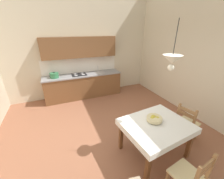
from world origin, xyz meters
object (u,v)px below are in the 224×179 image
dining_chair_camera_side (190,177)px  pendant_lamp (172,60)px  kitchen_cabinetry (83,75)px  fruit_bowl (154,119)px  dining_table (156,129)px  dining_chair_window_side (187,123)px

dining_chair_camera_side → pendant_lamp: (0.22, 0.92, 1.53)m
kitchen_cabinetry → dining_chair_camera_side: bearing=-80.8°
kitchen_cabinetry → fruit_bowl: kitchen_cabinetry is taller
kitchen_cabinetry → pendant_lamp: bearing=-74.7°
kitchen_cabinetry → pendant_lamp: size_ratio=3.51×
dining_chair_camera_side → fruit_bowl: (0.07, 0.97, 0.37)m
dining_chair_camera_side → pendant_lamp: bearing=76.8°
dining_table → dining_chair_camera_side: dining_chair_camera_side is taller
dining_chair_camera_side → pendant_lamp: pendant_lamp is taller
dining_chair_window_side → dining_chair_camera_side: size_ratio=1.00×
kitchen_cabinetry → dining_chair_camera_side: (0.68, -4.19, -0.41)m
dining_chair_camera_side → fruit_bowl: bearing=86.0°
dining_table → pendant_lamp: (0.15, 0.03, 1.35)m
dining_table → kitchen_cabinetry: bearing=102.8°
dining_chair_window_side → dining_table: bearing=-177.3°
dining_table → dining_chair_camera_side: (-0.07, -0.89, -0.18)m
fruit_bowl → pendant_lamp: 1.17m
dining_table → dining_chair_window_side: 0.97m
dining_chair_window_side → pendant_lamp: (-0.80, -0.01, 1.53)m
dining_table → dining_chair_camera_side: 0.91m
kitchen_cabinetry → fruit_bowl: size_ratio=9.42×
fruit_bowl → pendant_lamp: (0.15, -0.05, 1.16)m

